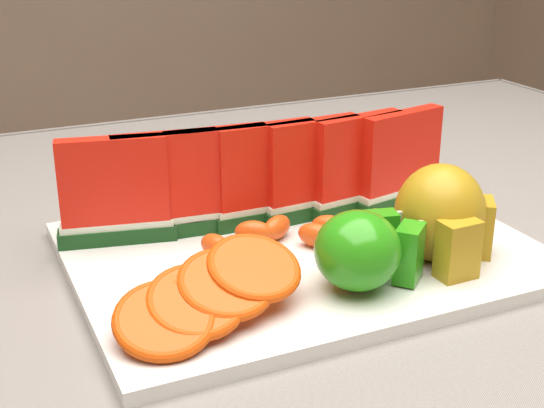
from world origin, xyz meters
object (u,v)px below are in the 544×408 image
apple_cluster (364,250)px  side_plate (254,152)px  pear_cluster (443,216)px  platter (302,253)px

apple_cluster → side_plate: size_ratio=0.47×
pear_cluster → side_plate: (-0.02, 0.36, -0.05)m
side_plate → apple_cluster: bearing=-100.3°
platter → pear_cluster: bearing=-34.4°
apple_cluster → pear_cluster: bearing=12.4°
platter → pear_cluster: size_ratio=3.88×
apple_cluster → side_plate: bearing=79.7°
platter → apple_cluster: bearing=-83.6°
platter → pear_cluster: 0.13m
apple_cluster → pear_cluster: (0.09, 0.02, 0.01)m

